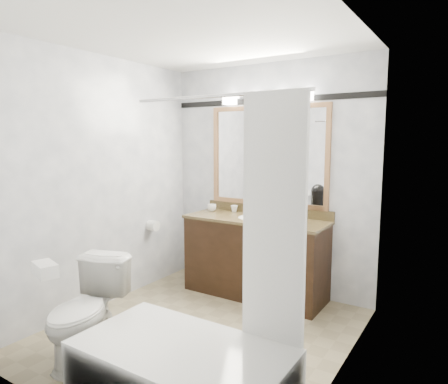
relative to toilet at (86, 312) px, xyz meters
The scene contains 15 objects.
room 1.28m from the toilet, 58.79° to the left, with size 2.42×2.62×2.52m.
vanity 1.89m from the toilet, 75.00° to the left, with size 1.53×0.58×0.97m.
mirror 2.42m from the toilet, 76.84° to the left, with size 1.40×0.04×1.10m.
vanity_light_bar 2.73m from the toilet, 76.50° to the left, with size 1.02×0.14×0.12m.
accent_stripe 2.76m from the toilet, 76.91° to the left, with size 2.40×0.01×0.06m, color black.
bathtub 1.05m from the toilet, ahead, with size 1.30×0.75×1.96m.
tp_roll 1.64m from the toilet, 113.88° to the left, with size 0.12×0.12×0.11m, color white.
toilet is the anchor object (origin of this frame).
tissue_box 0.53m from the toilet, 90.00° to the right, with size 0.22×0.12×0.09m, color white.
coffee_maker 2.10m from the toilet, 61.31° to the left, with size 0.17×0.22×0.34m.
cup_left 2.00m from the toilet, 94.26° to the left, with size 0.10×0.10×0.08m, color white.
cup_right 2.09m from the toilet, 87.02° to the left, with size 0.08×0.08×0.07m, color white.
soap_bottle_a 2.08m from the toilet, 78.68° to the left, with size 0.05×0.05×0.10m, color white.
soap_bottle_b 2.19m from the toilet, 69.81° to the left, with size 0.07×0.07×0.09m, color white.
soap_bar 2.09m from the toilet, 73.21° to the left, with size 0.07×0.05×0.02m, color beige.
Camera 1 is at (1.95, -2.68, 1.67)m, focal length 32.00 mm.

